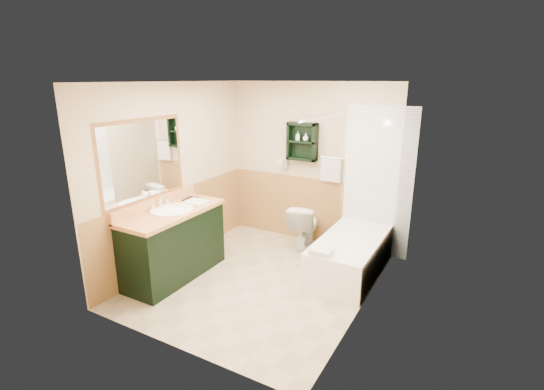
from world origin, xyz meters
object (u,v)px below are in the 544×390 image
(wall_shelf, at_px, (302,142))
(vanity_book, at_px, (185,192))
(bathtub, at_px, (350,255))
(toilet, at_px, (304,226))
(vanity, at_px, (174,244))
(soap_bottle_a, at_px, (298,138))
(soap_bottle_b, at_px, (306,138))
(hair_dryer, at_px, (284,163))

(wall_shelf, relative_size, vanity_book, 2.76)
(bathtub, distance_m, toilet, 0.97)
(vanity, relative_size, soap_bottle_a, 10.96)
(vanity, xyz_separation_m, vanity_book, (-0.17, 0.45, 0.54))
(toilet, bearing_deg, soap_bottle_a, -52.93)
(soap_bottle_b, bearing_deg, wall_shelf, 175.19)
(hair_dryer, xyz_separation_m, soap_bottle_a, (0.23, -0.03, 0.39))
(bathtub, height_order, soap_bottle_b, soap_bottle_b)
(hair_dryer, height_order, vanity_book, hair_dryer)
(toilet, bearing_deg, vanity_book, 33.03)
(vanity, xyz_separation_m, soap_bottle_a, (0.83, 1.82, 1.15))
(soap_bottle_a, relative_size, soap_bottle_b, 1.19)
(hair_dryer, relative_size, soap_bottle_a, 1.89)
(wall_shelf, bearing_deg, soap_bottle_b, -4.81)
(vanity, relative_size, soap_bottle_b, 13.02)
(vanity_book, relative_size, soap_bottle_b, 1.86)
(hair_dryer, height_order, toilet, hair_dryer)
(vanity, bearing_deg, toilet, 56.52)
(wall_shelf, height_order, toilet, wall_shelf)
(toilet, relative_size, vanity_book, 3.44)
(hair_dryer, height_order, vanity, hair_dryer)
(vanity, height_order, soap_bottle_a, soap_bottle_a)
(wall_shelf, distance_m, soap_bottle_a, 0.08)
(hair_dryer, relative_size, vanity_book, 1.20)
(hair_dryer, bearing_deg, toilet, -27.88)
(wall_shelf, height_order, soap_bottle_b, wall_shelf)
(hair_dryer, distance_m, bathtub, 1.77)
(wall_shelf, distance_m, hair_dryer, 0.46)
(toilet, height_order, soap_bottle_b, soap_bottle_b)
(soap_bottle_a, distance_m, soap_bottle_b, 0.13)
(soap_bottle_b, bearing_deg, hair_dryer, 175.23)
(toilet, bearing_deg, wall_shelf, -63.31)
(soap_bottle_a, bearing_deg, vanity, -114.37)
(toilet, xyz_separation_m, soap_bottle_b, (-0.11, 0.22, 1.27))
(hair_dryer, distance_m, soap_bottle_b, 0.54)
(toilet, xyz_separation_m, soap_bottle_a, (-0.24, 0.22, 1.26))
(hair_dryer, distance_m, vanity, 2.09)
(vanity_book, bearing_deg, soap_bottle_a, 45.27)
(bathtub, bearing_deg, wall_shelf, 147.14)
(vanity, xyz_separation_m, toilet, (1.06, 1.61, -0.11))
(vanity, relative_size, bathtub, 0.93)
(vanity, height_order, soap_bottle_b, soap_bottle_b)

